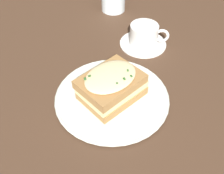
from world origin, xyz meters
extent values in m
plane|color=#473021|center=(0.00, 0.00, 0.00)|extent=(2.40, 2.40, 0.00)
cylinder|color=silver|center=(0.03, -0.03, 0.01)|extent=(0.23, 0.23, 0.01)
torus|color=silver|center=(0.03, -0.03, 0.01)|extent=(0.24, 0.24, 0.01)
cube|color=#A37542|center=(0.03, -0.03, 0.02)|extent=(0.13, 0.11, 0.02)
cube|color=#EFDB93|center=(0.03, -0.03, 0.04)|extent=(0.14, 0.10, 0.02)
cube|color=#A37542|center=(0.03, -0.03, 0.06)|extent=(0.13, 0.11, 0.02)
ellipsoid|color=beige|center=(0.03, -0.03, 0.07)|extent=(0.12, 0.10, 0.01)
cube|color=#2D6028|center=(-0.02, -0.01, 0.08)|extent=(0.01, 0.01, 0.00)
cube|color=#2D6028|center=(0.04, -0.05, 0.08)|extent=(0.01, 0.01, 0.00)
cube|color=#2D6028|center=(0.06, -0.05, 0.08)|extent=(0.00, 0.01, 0.00)
cube|color=#2D6028|center=(0.06, -0.04, 0.08)|extent=(0.01, 0.01, 0.00)
cube|color=#2D6028|center=(-0.01, -0.01, 0.08)|extent=(0.01, 0.00, 0.00)
cube|color=#2D6028|center=(0.02, -0.05, 0.08)|extent=(0.01, 0.00, 0.00)
cylinder|color=white|center=(0.21, 0.09, 0.00)|extent=(0.12, 0.12, 0.01)
cylinder|color=white|center=(0.21, 0.09, 0.03)|extent=(0.07, 0.07, 0.05)
cylinder|color=#381E0F|center=(0.21, 0.09, 0.05)|extent=(0.06, 0.06, 0.00)
torus|color=white|center=(0.24, 0.06, 0.03)|extent=(0.03, 0.03, 0.04)
camera|label=1|loc=(-0.18, -0.34, 0.42)|focal=42.00mm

